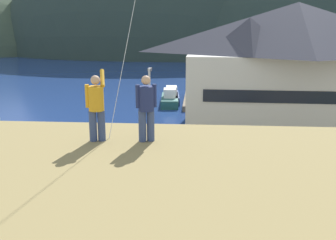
{
  "coord_description": "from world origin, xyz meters",
  "views": [
    {
      "loc": [
        1.54,
        -16.99,
        10.53
      ],
      "look_at": [
        -0.45,
        9.0,
        4.09
      ],
      "focal_mm": 43.04,
      "sensor_mm": 36.0,
      "label": 1
    }
  ],
  "objects": [
    {
      "name": "parking_lot_pad",
      "position": [
        0.0,
        5.0,
        0.05
      ],
      "size": [
        40.0,
        20.0,
        0.1
      ],
      "primitive_type": "cube",
      "color": "slate",
      "rests_on": "ground"
    },
    {
      "name": "bay_water",
      "position": [
        0.0,
        60.0,
        0.01
      ],
      "size": [
        360.0,
        84.0,
        0.03
      ],
      "primitive_type": "cube",
      "color": "navy",
      "rests_on": "ground"
    },
    {
      "name": "far_hill_east_peak",
      "position": [
        -7.88,
        115.58,
        0.0
      ],
      "size": [
        108.55,
        55.23,
        92.65
      ],
      "primitive_type": "ellipsoid",
      "color": "#2D3D33",
      "rests_on": "ground"
    },
    {
      "name": "far_hill_center_saddle",
      "position": [
        42.12,
        109.62,
        0.0
      ],
      "size": [
        108.07,
        58.11,
        74.67
      ],
      "primitive_type": "ellipsoid",
      "color": "#2D3D33",
      "rests_on": "ground"
    },
    {
      "name": "harbor_lodge",
      "position": [
        10.84,
        23.1,
        6.56
      ],
      "size": [
        22.12,
        12.21,
        12.25
      ],
      "color": "beige",
      "rests_on": "ground"
    },
    {
      "name": "wharf_dock",
      "position": [
        1.3,
        35.25,
        0.35
      ],
      "size": [
        3.2,
        11.43,
        0.7
      ],
      "color": "#70604C",
      "rests_on": "ground"
    },
    {
      "name": "moored_boat_wharfside",
      "position": [
        -2.03,
        35.64,
        0.72
      ],
      "size": [
        2.53,
        6.43,
        2.16
      ],
      "color": "navy",
      "rests_on": "ground"
    },
    {
      "name": "moored_boat_outer_mooring",
      "position": [
        4.75,
        35.8,
        0.72
      ],
      "size": [
        2.43,
        7.02,
        2.16
      ],
      "color": "#23564C",
      "rests_on": "ground"
    },
    {
      "name": "moored_boat_inner_slip",
      "position": [
        -2.11,
        33.77,
        0.72
      ],
      "size": [
        2.56,
        6.88,
        2.16
      ],
      "color": "#23564C",
      "rests_on": "ground"
    },
    {
      "name": "parked_car_mid_row_center",
      "position": [
        -1.17,
        0.5,
        1.06
      ],
      "size": [
        4.25,
        2.15,
        1.82
      ],
      "color": "#9EA3A8",
      "rests_on": "parking_lot_pad"
    },
    {
      "name": "parked_car_back_row_right",
      "position": [
        7.0,
        5.45,
        1.06
      ],
      "size": [
        4.25,
        2.15,
        1.82
      ],
      "color": "black",
      "rests_on": "parking_lot_pad"
    },
    {
      "name": "parked_car_back_row_left",
      "position": [
        -7.9,
        7.35,
        1.06
      ],
      "size": [
        4.28,
        2.21,
        1.82
      ],
      "color": "#236633",
      "rests_on": "parking_lot_pad"
    },
    {
      "name": "parking_light_pole",
      "position": [
        -1.86,
        10.55,
        4.26
      ],
      "size": [
        0.24,
        0.78,
        7.24
      ],
      "color": "#ADADB2",
      "rests_on": "parking_lot_pad"
    },
    {
      "name": "person_kite_flyer",
      "position": [
        -1.1,
        -6.92,
        8.39
      ],
      "size": [
        0.52,
        0.7,
        1.86
      ],
      "color": "#384770",
      "rests_on": "grassy_hill_foreground"
    },
    {
      "name": "person_companion",
      "position": [
        0.2,
        -6.85,
        8.37
      ],
      "size": [
        0.53,
        0.4,
        1.74
      ],
      "color": "#384770",
      "rests_on": "grassy_hill_foreground"
    }
  ]
}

